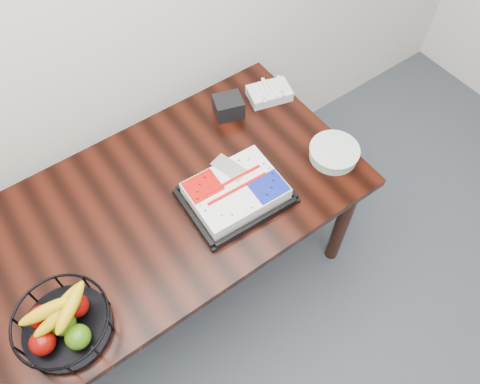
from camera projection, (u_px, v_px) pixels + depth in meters
table at (151, 223)px, 1.96m from camera, size 1.80×0.90×0.75m
cake_tray at (236, 192)px, 1.90m from camera, size 0.43×0.35×0.09m
fruit_basket at (63, 323)px, 1.57m from camera, size 0.33×0.33×0.17m
plate_stack at (334, 153)px, 2.02m from camera, size 0.22×0.22×0.05m
fork_bag at (269, 93)px, 2.22m from camera, size 0.23×0.18×0.06m
napkin_box at (228, 106)px, 2.15m from camera, size 0.16×0.14×0.09m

